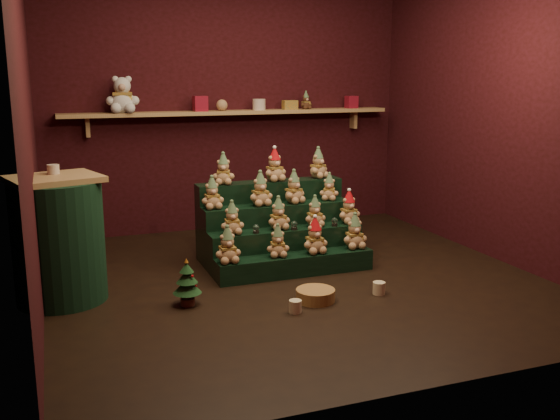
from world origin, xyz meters
name	(u,v)px	position (x,y,z in m)	size (l,w,h in m)	color
ground	(295,279)	(0.00, 0.00, 0.00)	(4.00, 4.00, 0.00)	black
back_wall	(227,102)	(0.00, 2.05, 1.40)	(4.00, 0.10, 2.80)	black
front_wall	(448,136)	(0.00, -2.05, 1.40)	(4.00, 0.10, 2.80)	black
left_wall	(20,119)	(-2.05, 0.00, 1.40)	(0.10, 4.00, 2.80)	black
right_wall	(505,108)	(2.05, 0.00, 1.40)	(0.10, 4.00, 2.80)	black
back_shelf	(232,113)	(0.00, 1.87, 1.29)	(3.60, 0.26, 0.24)	tan
riser_tier_front	(295,265)	(0.05, 0.12, 0.09)	(1.40, 0.22, 0.18)	black
riser_tier_midfront	(286,248)	(0.05, 0.34, 0.18)	(1.40, 0.22, 0.36)	black
riser_tier_midback	(278,233)	(0.05, 0.56, 0.27)	(1.40, 0.22, 0.54)	black
riser_tier_back	(270,218)	(0.05, 0.78, 0.36)	(1.40, 0.22, 0.72)	black
teddy_0	(227,245)	(-0.56, 0.11, 0.33)	(0.22, 0.19, 0.30)	tan
teddy_1	(278,241)	(-0.11, 0.13, 0.32)	(0.19, 0.18, 0.27)	tan
teddy_2	(315,236)	(0.23, 0.12, 0.34)	(0.22, 0.20, 0.31)	tan
teddy_3	(355,231)	(0.62, 0.14, 0.34)	(0.22, 0.20, 0.31)	tan
teddy_4	(232,218)	(-0.45, 0.33, 0.50)	(0.20, 0.18, 0.28)	tan
teddy_5	(278,213)	(-0.02, 0.35, 0.50)	(0.21, 0.18, 0.29)	tan
teddy_6	(315,211)	(0.32, 0.34, 0.50)	(0.20, 0.18, 0.27)	tan
teddy_7	(349,207)	(0.67, 0.35, 0.51)	(0.21, 0.19, 0.30)	tan
teddy_8	(212,193)	(-0.56, 0.58, 0.68)	(0.20, 0.18, 0.28)	tan
teddy_9	(260,189)	(-0.12, 0.57, 0.69)	(0.22, 0.20, 0.31)	tan
teddy_10	(294,187)	(0.21, 0.56, 0.69)	(0.21, 0.19, 0.30)	tan
teddy_11	(329,187)	(0.57, 0.58, 0.67)	(0.18, 0.16, 0.25)	tan
teddy_12	(223,169)	(-0.41, 0.76, 0.86)	(0.20, 0.18, 0.28)	tan
teddy_13	(275,165)	(0.09, 0.77, 0.87)	(0.22, 0.19, 0.30)	tan
teddy_14	(318,163)	(0.55, 0.79, 0.86)	(0.21, 0.19, 0.29)	tan
snow_globe_a	(256,229)	(-0.25, 0.28, 0.40)	(0.06, 0.06, 0.08)	black
snow_globe_b	(294,225)	(0.10, 0.28, 0.40)	(0.06, 0.06, 0.08)	black
snow_globe_c	(335,222)	(0.49, 0.28, 0.40)	(0.06, 0.06, 0.08)	black
side_table	(59,240)	(-1.86, 0.17, 0.48)	(0.76, 0.69, 0.97)	tan
table_ornament	(53,169)	(-1.86, 0.27, 1.00)	(0.09, 0.09, 0.07)	beige
mini_christmas_tree	(187,282)	(-0.98, -0.27, 0.18)	(0.22, 0.22, 0.37)	#472419
mug_left	(295,306)	(-0.28, -0.70, 0.05)	(0.09, 0.09, 0.09)	beige
mug_right	(379,288)	(0.49, -0.56, 0.05)	(0.10, 0.10, 0.10)	beige
wicker_basket	(315,295)	(-0.04, -0.53, 0.05)	(0.30, 0.30, 0.09)	#A47642
white_bear	(122,90)	(-1.15, 1.84, 1.55)	(0.33, 0.30, 0.46)	silver
brown_bear	(306,100)	(0.85, 1.84, 1.42)	(0.14, 0.12, 0.19)	#4A2B18
gift_tin_red_a	(200,104)	(-0.35, 1.85, 1.40)	(0.14, 0.14, 0.16)	maroon
gift_tin_cream	(259,105)	(0.30, 1.85, 1.38)	(0.14, 0.14, 0.12)	beige
gift_tin_red_b	(351,102)	(1.42, 1.85, 1.39)	(0.12, 0.12, 0.14)	maroon
shelf_plush_ball	(222,105)	(-0.12, 1.85, 1.38)	(0.12, 0.12, 0.12)	tan
scarf_gift_box	(290,105)	(0.66, 1.85, 1.37)	(0.16, 0.10, 0.10)	#C36D1B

